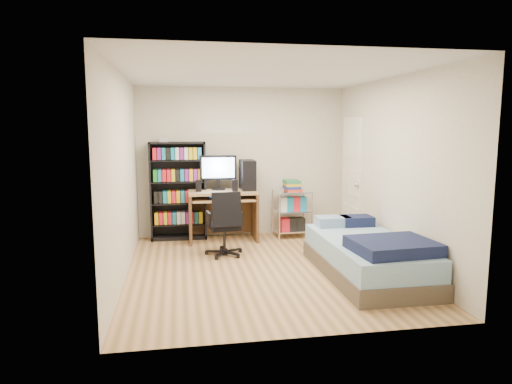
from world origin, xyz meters
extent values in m
cube|color=tan|center=(0.00, 0.00, -0.02)|extent=(3.50, 4.00, 0.04)
cube|color=silver|center=(0.00, 0.00, 2.52)|extent=(3.50, 4.00, 0.04)
cube|color=silver|center=(0.00, 2.02, 1.25)|extent=(3.50, 0.04, 2.50)
cube|color=silver|center=(0.00, -2.02, 1.25)|extent=(3.50, 0.04, 2.50)
cube|color=silver|center=(-1.77, 0.00, 1.25)|extent=(0.04, 4.00, 2.50)
cube|color=silver|center=(1.77, 0.00, 1.25)|extent=(0.04, 4.00, 2.50)
cube|color=black|center=(-1.09, 1.84, 0.80)|extent=(0.90, 0.30, 1.60)
cube|color=black|center=(-1.09, 1.84, 0.25)|extent=(0.84, 0.28, 0.02)
cube|color=red|center=(-1.09, 1.83, 0.37)|extent=(0.78, 0.24, 0.19)
cube|color=black|center=(-1.09, 1.84, 0.60)|extent=(0.84, 0.28, 0.02)
cube|color=teal|center=(-1.09, 1.83, 0.72)|extent=(0.78, 0.24, 0.19)
cube|color=black|center=(-1.09, 1.84, 0.95)|extent=(0.84, 0.28, 0.02)
cube|color=gold|center=(-1.09, 1.83, 1.07)|extent=(0.78, 0.24, 0.19)
cube|color=black|center=(-1.09, 1.84, 1.30)|extent=(0.84, 0.28, 0.02)
cube|color=#1D8726|center=(-1.09, 1.83, 1.42)|extent=(0.78, 0.24, 0.19)
cube|color=silver|center=(-1.29, 1.84, 1.64)|extent=(0.14, 0.13, 0.07)
cube|color=tan|center=(-0.38, 1.60, 0.80)|extent=(1.10, 0.61, 0.04)
cube|color=#392A1F|center=(-0.91, 1.60, 0.39)|extent=(0.04, 0.61, 0.78)
cube|color=#392A1F|center=(0.15, 1.60, 0.39)|extent=(0.04, 0.61, 0.78)
cube|color=#392A1F|center=(-0.38, 1.88, 0.41)|extent=(1.06, 0.03, 0.72)
cube|color=tan|center=(-0.38, 1.51, 0.69)|extent=(0.99, 0.50, 0.03)
cube|color=black|center=(-0.38, 1.49, 0.72)|extent=(0.48, 0.17, 0.03)
cube|color=black|center=(-0.44, 1.72, 1.19)|extent=(0.59, 0.06, 0.40)
cube|color=#CCE4FF|center=(-0.44, 1.69, 1.19)|extent=(0.53, 0.01, 0.33)
cube|color=black|center=(0.04, 1.66, 1.07)|extent=(0.22, 0.46, 0.48)
cube|color=black|center=(-0.77, 1.55, 0.92)|extent=(0.09, 0.09, 0.19)
cube|color=black|center=(-0.19, 1.49, 0.92)|extent=(0.09, 0.09, 0.19)
cylinder|color=black|center=(-0.44, 0.74, 0.24)|extent=(0.04, 0.04, 0.33)
cube|color=black|center=(-0.44, 0.74, 0.42)|extent=(0.46, 0.46, 0.07)
cube|color=black|center=(-0.43, 0.55, 0.70)|extent=(0.41, 0.16, 0.49)
cube|color=black|center=(-0.67, 0.72, 0.55)|extent=(0.06, 0.27, 0.19)
cube|color=black|center=(-0.22, 0.76, 0.55)|extent=(0.06, 0.27, 0.19)
cylinder|color=white|center=(0.53, 1.44, 0.39)|extent=(0.03, 0.03, 0.78)
cylinder|color=white|center=(1.10, 1.48, 0.39)|extent=(0.03, 0.03, 0.78)
cylinder|color=white|center=(0.50, 1.84, 0.39)|extent=(0.03, 0.03, 0.78)
cylinder|color=white|center=(1.07, 1.88, 0.39)|extent=(0.03, 0.03, 0.78)
cube|color=white|center=(0.80, 1.66, 0.11)|extent=(0.60, 0.44, 0.02)
cube|color=white|center=(0.80, 1.66, 0.45)|extent=(0.60, 0.44, 0.02)
cube|color=white|center=(0.80, 1.66, 0.77)|extent=(0.60, 0.44, 0.02)
cube|color=#BB391A|center=(0.80, 1.66, 0.87)|extent=(0.27, 0.33, 0.18)
cube|color=brown|center=(1.21, -0.48, 0.10)|extent=(1.04, 2.08, 0.21)
cube|color=#86AEC8|center=(1.21, -0.48, 0.33)|extent=(1.00, 2.04, 0.25)
cube|color=#131A3B|center=(1.26, -1.05, 0.52)|extent=(0.93, 0.79, 0.15)
cube|color=#A6CBEB|center=(1.05, 0.35, 0.53)|extent=(0.47, 0.31, 0.14)
cube|color=#131A3B|center=(1.40, 0.33, 0.53)|extent=(0.44, 0.31, 0.14)
cube|color=#422515|center=(1.21, -0.53, 0.47)|extent=(0.29, 0.23, 0.02)
cube|color=silver|center=(1.73, 1.35, 1.00)|extent=(0.05, 0.80, 2.00)
sphere|color=silver|center=(1.67, 1.03, 0.95)|extent=(0.08, 0.08, 0.08)
camera|label=1|loc=(-1.08, -5.67, 1.84)|focal=32.00mm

